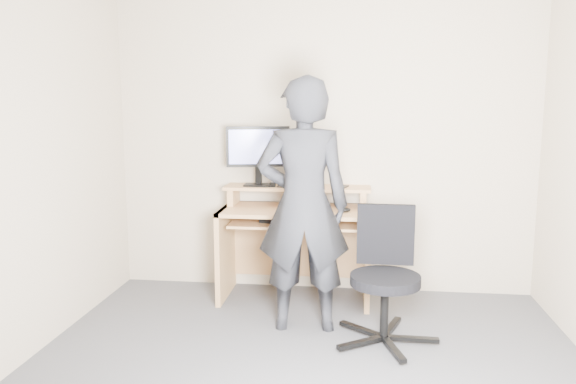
% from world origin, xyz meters
% --- Properties ---
extents(back_wall, '(3.50, 0.02, 2.50)m').
position_xyz_m(back_wall, '(0.00, 1.75, 1.25)').
color(back_wall, beige).
rests_on(back_wall, ground).
extents(desk, '(1.20, 0.60, 0.91)m').
position_xyz_m(desk, '(-0.20, 1.53, 0.55)').
color(desk, tan).
rests_on(desk, ground).
extents(monitor, '(0.51, 0.15, 0.49)m').
position_xyz_m(monitor, '(-0.52, 1.58, 1.20)').
color(monitor, black).
rests_on(monitor, desk).
extents(external_drive, '(0.10, 0.14, 0.20)m').
position_xyz_m(external_drive, '(-0.24, 1.61, 1.01)').
color(external_drive, black).
rests_on(external_drive, desk).
extents(travel_mug, '(0.08, 0.08, 0.17)m').
position_xyz_m(travel_mug, '(-0.08, 1.58, 0.99)').
color(travel_mug, silver).
rests_on(travel_mug, desk).
extents(smartphone, '(0.10, 0.14, 0.01)m').
position_xyz_m(smartphone, '(0.17, 1.59, 0.92)').
color(smartphone, black).
rests_on(smartphone, desk).
extents(charger, '(0.05, 0.04, 0.03)m').
position_xyz_m(charger, '(-0.40, 1.54, 0.93)').
color(charger, black).
rests_on(charger, desk).
extents(headphones, '(0.17, 0.17, 0.06)m').
position_xyz_m(headphones, '(-0.35, 1.67, 0.92)').
color(headphones, silver).
rests_on(headphones, desk).
extents(keyboard, '(0.49, 0.29, 0.03)m').
position_xyz_m(keyboard, '(-0.23, 1.36, 0.67)').
color(keyboard, black).
rests_on(keyboard, desk).
extents(mouse, '(0.11, 0.08, 0.04)m').
position_xyz_m(mouse, '(0.19, 1.35, 0.77)').
color(mouse, black).
rests_on(mouse, desk).
extents(office_chair, '(0.68, 0.70, 0.88)m').
position_xyz_m(office_chair, '(0.48, 0.73, 0.48)').
color(office_chair, black).
rests_on(office_chair, ground).
extents(person, '(0.69, 0.49, 1.78)m').
position_xyz_m(person, '(-0.08, 0.86, 0.89)').
color(person, black).
rests_on(person, ground).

